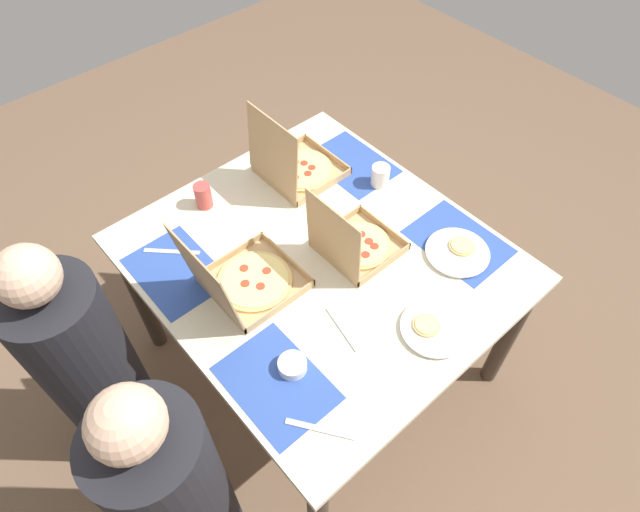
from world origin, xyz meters
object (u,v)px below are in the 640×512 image
condiment_bowl (292,365)px  diner_right_seat (92,369)px  pizza_box_corner_left (295,166)px  cup_dark (203,196)px  pizza_box_center (244,280)px  plate_far_left (433,328)px  diner_left_seat (177,495)px  cup_red (380,176)px  pizza_box_edge_far (354,244)px  plate_near_right (458,252)px

condiment_bowl → diner_right_seat: 0.79m
condiment_bowl → pizza_box_corner_left: bearing=-40.3°
cup_dark → pizza_box_center: bearing=164.2°
plate_far_left → cup_dark: (0.99, 0.24, 0.04)m
pizza_box_corner_left → diner_left_seat: 1.29m
plate_far_left → cup_red: 0.71m
condiment_bowl → diner_left_seat: size_ratio=0.08×
pizza_box_corner_left → plate_far_left: (-0.88, 0.14, -0.04)m
plate_far_left → cup_red: cup_red is taller
pizza_box_edge_far → plate_far_left: (-0.42, 0.03, -0.04)m
pizza_box_edge_far → plate_near_right: (-0.26, -0.28, -0.04)m
cup_red → diner_right_seat: (0.17, 1.29, -0.28)m
pizza_box_center → pizza_box_edge_far: pizza_box_center is taller
pizza_box_corner_left → cup_dark: size_ratio=3.25×
pizza_box_center → plate_near_right: pizza_box_center is taller
pizza_box_corner_left → cup_red: bearing=-139.4°
plate_far_left → cup_dark: cup_dark is taller
pizza_box_corner_left → plate_near_right: size_ratio=1.42×
plate_near_right → cup_red: size_ratio=2.65×
condiment_bowl → diner_left_seat: diner_left_seat is taller
pizza_box_corner_left → cup_dark: (0.11, 0.38, 0.00)m
cup_red → pizza_box_edge_far: bearing=120.0°
pizza_box_center → plate_near_right: bearing=-119.6°
pizza_box_center → cup_dark: bearing=-15.8°
plate_far_left → condiment_bowl: (0.20, 0.44, 0.01)m
cup_red → plate_near_right: bearing=173.8°
pizza_box_center → diner_right_seat: 0.66m
pizza_box_center → condiment_bowl: pizza_box_center is taller
plate_far_left → pizza_box_corner_left: bearing=-8.9°
pizza_box_edge_far → pizza_box_corner_left: pizza_box_corner_left is taller
diner_right_seat → condiment_bowl: bearing=-140.3°
pizza_box_center → condiment_bowl: size_ratio=3.81×
pizza_box_center → condiment_bowl: 0.36m
pizza_box_center → diner_right_seat: bearing=67.2°
pizza_box_edge_far → diner_left_seat: bearing=103.3°
pizza_box_edge_far → cup_red: (0.19, -0.33, -0.00)m
condiment_bowl → cup_red: bearing=-62.9°
pizza_box_corner_left → cup_dark: 0.40m
cup_red → diner_left_seat: bearing=108.0°
pizza_box_edge_far → diner_right_seat: (0.36, 0.95, -0.28)m
plate_near_right → condiment_bowl: (0.04, 0.76, 0.01)m
pizza_box_edge_far → plate_far_left: 0.42m
pizza_box_center → cup_red: (0.07, -0.73, -0.01)m
condiment_bowl → diner_left_seat: bearing=90.7°
plate_near_right → diner_right_seat: 1.41m
plate_near_right → condiment_bowl: size_ratio=2.57×
plate_near_right → diner_left_seat: (0.04, 1.24, -0.23)m
condiment_bowl → diner_left_seat: (-0.01, 0.48, -0.24)m
pizza_box_edge_far → pizza_box_corner_left: 0.47m
cup_red → cup_dark: size_ratio=0.87×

